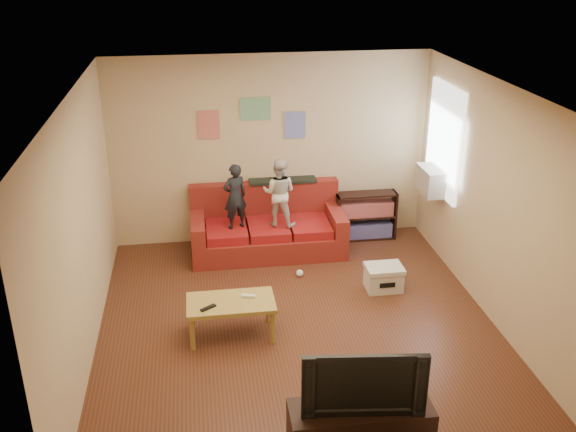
{
  "coord_description": "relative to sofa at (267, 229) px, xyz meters",
  "views": [
    {
      "loc": [
        -1.04,
        -6.15,
        4.07
      ],
      "look_at": [
        0.0,
        0.8,
        1.05
      ],
      "focal_mm": 40.0,
      "sensor_mm": 36.0,
      "label": 1
    }
  ],
  "objects": [
    {
      "name": "game_controller",
      "position": [
        -0.45,
        -2.06,
        0.14
      ],
      "size": [
        0.16,
        0.08,
        0.03
      ],
      "primitive_type": "cube",
      "rotation": [
        0.0,
        0.0,
        -0.26
      ],
      "color": "silver",
      "rests_on": "coffee_table"
    },
    {
      "name": "window",
      "position": [
        2.33,
        -0.42,
        1.32
      ],
      "size": [
        0.04,
        1.08,
        1.48
      ],
      "primitive_type": "cube",
      "color": "white",
      "rests_on": "room_shell"
    },
    {
      "name": "file_box",
      "position": [
        1.32,
        -1.35,
        -0.15
      ],
      "size": [
        0.46,
        0.35,
        0.32
      ],
      "color": "white",
      "rests_on": "ground"
    },
    {
      "name": "artwork_right",
      "position": [
        0.46,
        0.41,
        1.38
      ],
      "size": [
        0.3,
        0.01,
        0.38
      ],
      "primitive_type": "cube",
      "color": "#727FCC",
      "rests_on": "room_shell"
    },
    {
      "name": "television",
      "position": [
        0.32,
        -4.04,
        0.44
      ],
      "size": [
        1.04,
        0.26,
        0.59
      ],
      "primitive_type": "imported",
      "rotation": [
        0.0,
        0.0,
        -0.12
      ],
      "color": "black",
      "rests_on": "tv_stand"
    },
    {
      "name": "bookshelf",
      "position": [
        1.47,
        0.16,
        0.0
      ],
      "size": [
        0.89,
        0.27,
        0.71
      ],
      "color": "black",
      "rests_on": "ground"
    },
    {
      "name": "artwork_center",
      "position": [
        -0.09,
        0.41,
        1.63
      ],
      "size": [
        0.42,
        0.01,
        0.32
      ],
      "primitive_type": "cube",
      "color": "#72B27F",
      "rests_on": "room_shell"
    },
    {
      "name": "sofa",
      "position": [
        0.0,
        0.0,
        0.0
      ],
      "size": [
        2.13,
        0.98,
        0.94
      ],
      "color": "maroon",
      "rests_on": "ground"
    },
    {
      "name": "room_shell",
      "position": [
        0.11,
        -2.07,
        1.03
      ],
      "size": [
        4.52,
        5.02,
        2.72
      ],
      "color": "#582E1D",
      "rests_on": "ground"
    },
    {
      "name": "coffee_table",
      "position": [
        -0.65,
        -2.11,
        0.06
      ],
      "size": [
        0.97,
        0.53,
        0.44
      ],
      "color": "#B79947",
      "rests_on": "ground"
    },
    {
      "name": "tv_stand",
      "position": [
        0.32,
        -4.04,
        -0.09
      ],
      "size": [
        1.23,
        0.42,
        0.46
      ],
      "primitive_type": "cube",
      "rotation": [
        0.0,
        0.0,
        -0.01
      ],
      "color": "black",
      "rests_on": "ground"
    },
    {
      "name": "child_b",
      "position": [
        0.15,
        -0.17,
        0.61
      ],
      "size": [
        0.56,
        0.5,
        0.95
      ],
      "primitive_type": "imported",
      "rotation": [
        0.0,
        0.0,
        2.8
      ],
      "color": "silver",
      "rests_on": "sofa"
    },
    {
      "name": "child_a",
      "position": [
        -0.45,
        -0.17,
        0.59
      ],
      "size": [
        0.39,
        0.32,
        0.91
      ],
      "primitive_type": "imported",
      "rotation": [
        0.0,
        0.0,
        3.49
      ],
      "color": "black",
      "rests_on": "sofa"
    },
    {
      "name": "artwork_left",
      "position": [
        -0.74,
        0.41,
        1.43
      ],
      "size": [
        0.3,
        0.01,
        0.4
      ],
      "primitive_type": "cube",
      "color": "#D87266",
      "rests_on": "room_shell"
    },
    {
      "name": "tissue",
      "position": [
        0.32,
        -0.88,
        -0.27
      ],
      "size": [
        0.1,
        0.1,
        0.09
      ],
      "primitive_type": "sphere",
      "rotation": [
        0.0,
        0.0,
        0.11
      ],
      "color": "white",
      "rests_on": "ground"
    },
    {
      "name": "remote",
      "position": [
        -0.9,
        -2.23,
        0.13
      ],
      "size": [
        0.18,
        0.14,
        0.02
      ],
      "primitive_type": "cube",
      "rotation": [
        0.0,
        0.0,
        0.59
      ],
      "color": "black",
      "rests_on": "coffee_table"
    },
    {
      "name": "ac_unit",
      "position": [
        2.21,
        -0.42,
        0.76
      ],
      "size": [
        0.28,
        0.55,
        0.35
      ],
      "primitive_type": "cube",
      "color": "#B7B2A3",
      "rests_on": "window"
    }
  ]
}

